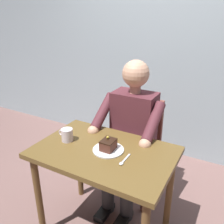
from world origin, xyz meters
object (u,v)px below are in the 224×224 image
chair (137,143)px  cake_slice (108,145)px  dining_table (104,164)px  seated_person (130,134)px  coffee_cup (67,135)px  dessert_spoon (124,161)px

chair → cake_slice: chair is taller
cake_slice → dining_table: bearing=22.8°
cake_slice → seated_person: bearing=-86.2°
chair → coffee_cup: (0.31, 0.61, 0.29)m
cake_slice → coffee_cup: (0.33, 0.03, 0.00)m
chair → seated_person: size_ratio=0.71×
dining_table → dessert_spoon: (-0.18, 0.06, 0.11)m
chair → dessert_spoon: 0.72m
cake_slice → chair: bearing=-87.3°
dining_table → dessert_spoon: 0.22m
dining_table → seated_person: bearing=-90.0°
dessert_spoon → coffee_cup: bearing=-5.0°
seated_person → cake_slice: size_ratio=11.99×
coffee_cup → chair: bearing=-116.4°
dining_table → seated_person: seated_person is taller
dining_table → coffee_cup: (0.31, 0.01, 0.16)m
dining_table → seated_person: (0.00, -0.43, 0.04)m
cake_slice → dessert_spoon: (-0.15, 0.07, -0.04)m
chair → seated_person: bearing=90.0°
seated_person → dessert_spoon: size_ratio=9.01×
chair → dessert_spoon: bearing=105.3°
cake_slice → dessert_spoon: size_ratio=0.75×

